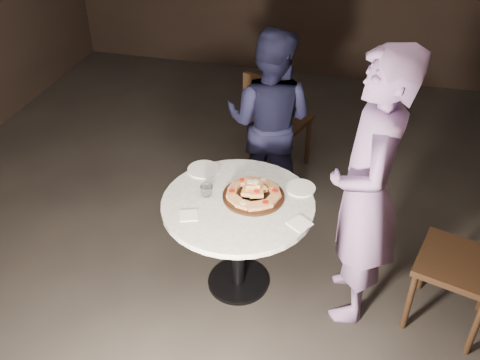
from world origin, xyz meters
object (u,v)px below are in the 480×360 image
object	(u,v)px
focaccia_pile	(253,191)
diner_navy	(269,121)
serving_board	(253,196)
chair_right	(480,260)
diner_teal	(366,194)
chair_far	(274,117)
table	(238,218)
water_glass	(207,191)

from	to	relation	value
focaccia_pile	diner_navy	world-z (taller)	diner_navy
serving_board	chair_right	bearing A→B (deg)	-2.77
chair_right	diner_teal	world-z (taller)	diner_teal
serving_board	chair_far	distance (m)	1.36
focaccia_pile	chair_right	bearing A→B (deg)	-2.87
focaccia_pile	diner_teal	distance (m)	0.69
chair_right	serving_board	bearing A→B (deg)	-77.08
focaccia_pile	table	bearing A→B (deg)	-139.47
table	focaccia_pile	bearing A→B (deg)	40.53
table	chair_far	distance (m)	1.41
diner_navy	chair_far	bearing A→B (deg)	-79.31
serving_board	table	bearing A→B (deg)	-140.84
focaccia_pile	chair_far	xyz separation A→B (m)	(-0.13, 1.34, -0.21)
serving_board	chair_right	size ratio (longest dim) A/B	0.40
table	focaccia_pile	world-z (taller)	focaccia_pile
table	diner_navy	bearing A→B (deg)	90.71
diner_navy	table	bearing A→B (deg)	96.56
chair_far	diner_navy	bearing A→B (deg)	114.56
diner_navy	serving_board	bearing A→B (deg)	101.62
table	focaccia_pile	distance (m)	0.21
chair_right	diner_teal	xyz separation A→B (m)	(-0.70, 0.03, 0.34)
serving_board	water_glass	size ratio (longest dim) A/B	4.77
table	water_glass	xyz separation A→B (m)	(-0.21, 0.01, 0.17)
serving_board	chair_right	distance (m)	1.39
serving_board	water_glass	xyz separation A→B (m)	(-0.29, -0.06, 0.03)
diner_navy	diner_teal	size ratio (longest dim) A/B	0.82
focaccia_pile	diner_navy	size ratio (longest dim) A/B	0.24
serving_board	chair_far	size ratio (longest dim) A/B	0.41
table	focaccia_pile	size ratio (longest dim) A/B	3.51
table	diner_teal	xyz separation A→B (m)	(0.76, 0.03, 0.32)
chair_right	diner_navy	size ratio (longest dim) A/B	0.66
water_glass	diner_teal	distance (m)	0.98
table	chair_right	distance (m)	1.46
table	serving_board	size ratio (longest dim) A/B	3.13
serving_board	chair_far	xyz separation A→B (m)	(-0.13, 1.34, -0.17)
focaccia_pile	chair_far	size ratio (longest dim) A/B	0.36
serving_board	diner_teal	world-z (taller)	diner_teal
table	serving_board	world-z (taller)	serving_board
table	water_glass	distance (m)	0.27
chair_far	diner_navy	size ratio (longest dim) A/B	0.65
chair_far	diner_teal	world-z (taller)	diner_teal
water_glass	chair_right	xyz separation A→B (m)	(1.67, -0.01, -0.19)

